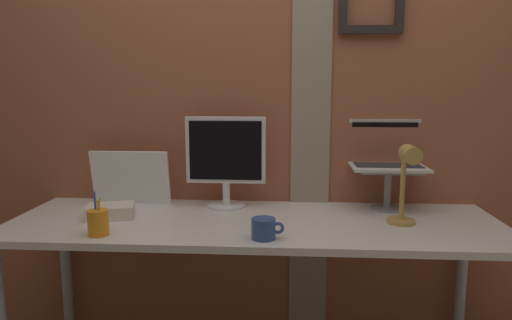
# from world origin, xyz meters

# --- Properties ---
(brick_wall_back) EXTENTS (3.45, 0.16, 2.35)m
(brick_wall_back) POSITION_xyz_m (0.00, 0.40, 1.17)
(brick_wall_back) COLOR #9E563D
(brick_wall_back) RESTS_ON ground_plane
(desk) EXTENTS (2.13, 0.68, 0.73)m
(desk) POSITION_xyz_m (-0.05, -0.00, 0.66)
(desk) COLOR silver
(desk) RESTS_ON ground_plane
(monitor) EXTENTS (0.38, 0.18, 0.43)m
(monitor) POSITION_xyz_m (-0.20, 0.22, 0.98)
(monitor) COLOR white
(monitor) RESTS_ON desk
(laptop_stand) EXTENTS (0.28, 0.22, 0.20)m
(laptop_stand) POSITION_xyz_m (0.56, 0.22, 0.86)
(laptop_stand) COLOR gray
(laptop_stand) RESTS_ON desk
(laptop) EXTENTS (0.35, 0.28, 0.22)m
(laptop) POSITION_xyz_m (0.56, 0.28, 0.98)
(laptop) COLOR silver
(laptop) RESTS_ON laptop_stand
(whiteboard_panel) EXTENTS (0.38, 0.06, 0.27)m
(whiteboard_panel) POSITION_xyz_m (-0.68, 0.24, 0.86)
(whiteboard_panel) COLOR white
(whiteboard_panel) RESTS_ON desk
(desk_lamp) EXTENTS (0.12, 0.20, 0.34)m
(desk_lamp) POSITION_xyz_m (0.58, -0.06, 0.94)
(desk_lamp) COLOR tan
(desk_lamp) RESTS_ON desk
(pen_cup) EXTENTS (0.08, 0.08, 0.17)m
(pen_cup) POSITION_xyz_m (-0.65, -0.24, 0.78)
(pen_cup) COLOR orange
(pen_cup) RESTS_ON desk
(coffee_mug) EXTENTS (0.13, 0.09, 0.08)m
(coffee_mug) POSITION_xyz_m (-0.00, -0.24, 0.77)
(coffee_mug) COLOR #2D4C8C
(coffee_mug) RESTS_ON desk
(paper_clutter_stack) EXTENTS (0.23, 0.18, 0.06)m
(paper_clutter_stack) POSITION_xyz_m (-0.69, -0.00, 0.75)
(paper_clutter_stack) COLOR silver
(paper_clutter_stack) RESTS_ON desk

